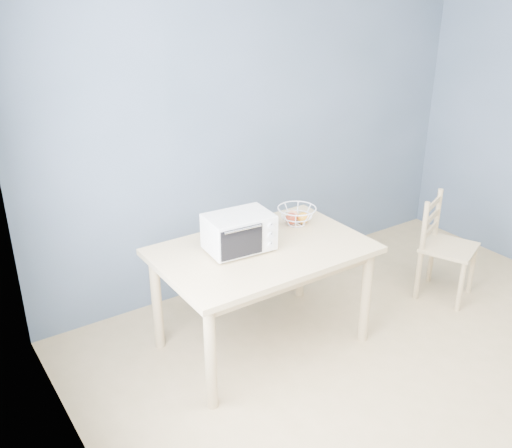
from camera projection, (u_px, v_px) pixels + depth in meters
dining_table at (262, 262)px, 3.80m from camera, size 1.40×0.90×0.75m
toaster_oven at (237, 232)px, 3.67m from camera, size 0.45×0.33×0.25m
fruit_basket at (296, 216)px, 4.09m from camera, size 0.30×0.30×0.13m
dining_chair at (444, 248)px, 4.51m from camera, size 0.51×0.51×0.83m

